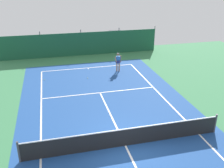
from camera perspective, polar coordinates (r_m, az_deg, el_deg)
The scene contains 8 objects.
ground_plane at distance 13.26m, azimuth 2.97°, elevation -13.47°, with size 36.00×36.00×0.00m, color #387A4C.
court_surface at distance 13.26m, azimuth 2.97°, elevation -13.46°, with size 11.02×26.60×0.01m.
tennis_net at distance 12.97m, azimuth 3.02°, elevation -11.66°, with size 10.12×0.10×1.10m.
back_fence at distance 27.82m, azimuth -6.88°, elevation 7.95°, with size 16.30×0.98×2.70m.
tennis_player at distance 22.41m, azimuth 1.34°, elevation 5.14°, with size 0.74×0.73×1.64m.
tennis_ball_near_player at distance 21.24m, azimuth -5.41°, elevation 1.32°, with size 0.07×0.07×0.07m, color #CCDB33.
tennis_ball_midcourt at distance 21.48m, azimuth -14.75°, elevation 0.89°, with size 0.07×0.07×0.07m, color #CCDB33.
parked_car at distance 30.79m, azimuth 0.95°, elevation 9.93°, with size 2.22×4.31×1.68m.
Camera 1 is at (-3.20, -10.15, 7.92)m, focal length 41.33 mm.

